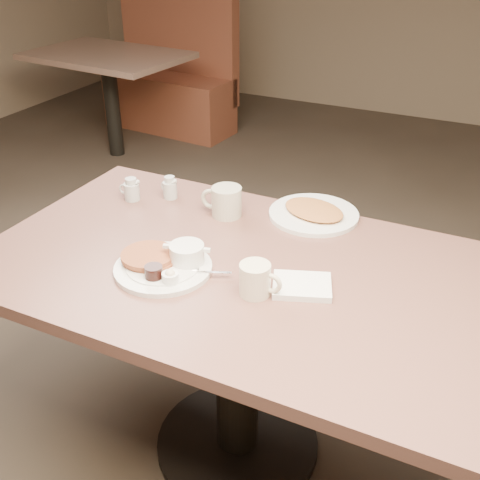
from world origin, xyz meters
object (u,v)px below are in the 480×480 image
at_px(diner_table, 237,312).
at_px(main_plate, 166,262).
at_px(coffee_mug_near, 256,279).
at_px(booth_back_left, 166,81).
at_px(hash_plate, 314,213).
at_px(coffee_mug_far, 225,201).
at_px(creamer_right, 170,188).
at_px(creamer_left, 131,190).

bearing_deg(diner_table, main_plate, -146.63).
xyz_separation_m(main_plate, coffee_mug_near, (0.28, 0.00, 0.02)).
bearing_deg(booth_back_left, coffee_mug_near, -53.55).
distance_m(diner_table, hash_plate, 0.43).
bearing_deg(coffee_mug_near, booth_back_left, 126.45).
distance_m(coffee_mug_near, coffee_mug_far, 0.47).
distance_m(coffee_mug_near, booth_back_left, 3.57).
bearing_deg(main_plate, creamer_right, 120.38).
distance_m(creamer_right, hash_plate, 0.51).
height_order(diner_table, coffee_mug_far, coffee_mug_far).
distance_m(main_plate, hash_plate, 0.56).
distance_m(coffee_mug_near, hash_plate, 0.49).
bearing_deg(creamer_right, diner_table, -35.81).
height_order(coffee_mug_near, booth_back_left, booth_back_left).
distance_m(creamer_right, booth_back_left, 2.94).
height_order(diner_table, coffee_mug_near, coffee_mug_near).
relative_size(diner_table, coffee_mug_far, 10.19).
bearing_deg(main_plate, diner_table, 33.37).
xyz_separation_m(main_plate, booth_back_left, (-1.83, 2.85, -0.36)).
height_order(main_plate, coffee_mug_near, coffee_mug_near).
bearing_deg(hash_plate, creamer_right, -170.37).
xyz_separation_m(coffee_mug_far, booth_back_left, (-1.82, 2.48, -0.39)).
relative_size(coffee_mug_near, hash_plate, 0.31).
bearing_deg(diner_table, hash_plate, 75.77).
xyz_separation_m(main_plate, coffee_mug_far, (-0.00, 0.37, 0.03)).
height_order(coffee_mug_near, coffee_mug_far, coffee_mug_far).
relative_size(diner_table, creamer_right, 18.75).
relative_size(diner_table, booth_back_left, 1.11).
bearing_deg(coffee_mug_near, creamer_right, 141.99).
height_order(diner_table, booth_back_left, booth_back_left).
bearing_deg(hash_plate, main_plate, -118.43).
bearing_deg(creamer_right, creamer_left, -147.53).
xyz_separation_m(creamer_left, creamer_right, (0.11, 0.07, 0.00)).
bearing_deg(creamer_left, creamer_right, 32.47).
bearing_deg(main_plate, booth_back_left, 122.62).
distance_m(diner_table, creamer_right, 0.54).
relative_size(diner_table, creamer_left, 18.41).
bearing_deg(creamer_right, coffee_mug_near, -38.01).
distance_m(coffee_mug_far, creamer_left, 0.35).
relative_size(diner_table, hash_plate, 3.90).
xyz_separation_m(coffee_mug_near, coffee_mug_far, (-0.28, 0.37, 0.00)).
bearing_deg(creamer_left, hash_plate, 14.29).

